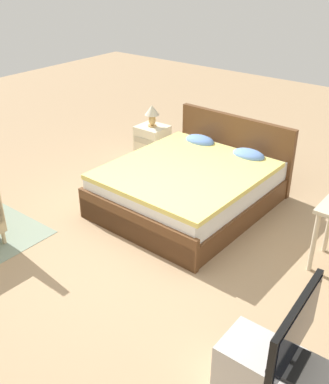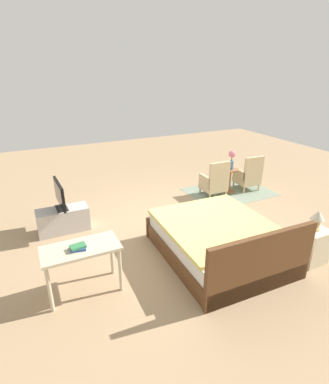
{
  "view_description": "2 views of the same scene",
  "coord_description": "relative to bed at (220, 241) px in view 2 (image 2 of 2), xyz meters",
  "views": [
    {
      "loc": [
        2.71,
        -3.05,
        2.93
      ],
      "look_at": [
        0.13,
        0.23,
        0.69
      ],
      "focal_mm": 42.0,
      "sensor_mm": 36.0,
      "label": 1
    },
    {
      "loc": [
        2.52,
        4.63,
        2.96
      ],
      "look_at": [
        0.27,
        -0.05,
        0.8
      ],
      "focal_mm": 28.0,
      "sensor_mm": 36.0,
      "label": 2
    }
  ],
  "objects": [
    {
      "name": "ground_plane",
      "position": [
        0.16,
        -1.17,
        -0.3
      ],
      "size": [
        16.0,
        16.0,
        0.0
      ],
      "primitive_type": "plane",
      "color": "#A38460"
    },
    {
      "name": "floor_rug",
      "position": [
        -1.93,
        -2.25,
        -0.29
      ],
      "size": [
        2.1,
        1.5,
        0.01
      ],
      "color": "gray",
      "rests_on": "ground_plane"
    },
    {
      "name": "bed",
      "position": [
        0.0,
        0.0,
        0.0
      ],
      "size": [
        1.83,
        2.19,
        0.96
      ],
      "color": "brown",
      "rests_on": "ground_plane"
    },
    {
      "name": "armchair_by_window_left",
      "position": [
        -2.45,
        -2.19,
        0.09
      ],
      "size": [
        0.56,
        0.56,
        0.92
      ],
      "color": "#CCB284",
      "rests_on": "floor_rug"
    },
    {
      "name": "armchair_by_window_right",
      "position": [
        -1.4,
        -2.19,
        0.09
      ],
      "size": [
        0.55,
        0.55,
        0.92
      ],
      "color": "#CCB284",
      "rests_on": "floor_rug"
    },
    {
      "name": "side_table",
      "position": [
        -1.93,
        -2.28,
        0.08
      ],
      "size": [
        0.4,
        0.4,
        0.61
      ],
      "color": "#936038",
      "rests_on": "ground_plane"
    },
    {
      "name": "flower_vase",
      "position": [
        -1.93,
        -2.28,
        0.6
      ],
      "size": [
        0.17,
        0.17,
        0.48
      ],
      "color": "#4C709E",
      "rests_on": "side_table"
    },
    {
      "name": "nightstand",
      "position": [
        -1.27,
        0.75,
        -0.0
      ],
      "size": [
        0.44,
        0.41,
        0.59
      ],
      "color": "beige",
      "rests_on": "ground_plane"
    },
    {
      "name": "table_lamp",
      "position": [
        -1.27,
        0.75,
        0.51
      ],
      "size": [
        0.22,
        0.22,
        0.33
      ],
      "color": "tan",
      "rests_on": "nightstand"
    },
    {
      "name": "tv_stand",
      "position": [
        2.22,
        -2.04,
        -0.06
      ],
      "size": [
        0.96,
        0.4,
        0.47
      ],
      "color": "#B7B2AD",
      "rests_on": "ground_plane"
    },
    {
      "name": "tv_flatscreen",
      "position": [
        2.22,
        -2.04,
        0.46
      ],
      "size": [
        0.22,
        0.8,
        0.55
      ],
      "color": "black",
      "rests_on": "tv_stand"
    },
    {
      "name": "vanity_desk",
      "position": [
        2.21,
        -0.14,
        0.32
      ],
      "size": [
        1.04,
        0.52,
        0.73
      ],
      "color": "beige",
      "rests_on": "ground_plane"
    },
    {
      "name": "book_stack",
      "position": [
        2.25,
        -0.1,
        0.46
      ],
      "size": [
        0.22,
        0.18,
        0.06
      ],
      "color": "#284C8E",
      "rests_on": "vanity_desk"
    }
  ]
}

